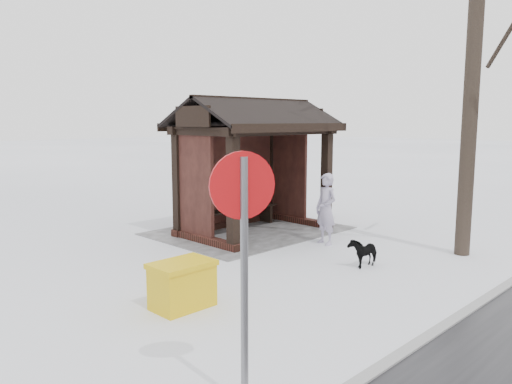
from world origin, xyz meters
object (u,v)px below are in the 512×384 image
pedestrian (326,209)px  dog (363,252)px  bus_shelter (250,139)px  grit_bin (182,284)px  road_sign (243,225)px

pedestrian → dog: pedestrian is taller
bus_shelter → pedestrian: size_ratio=2.40×
pedestrian → grit_bin: bearing=-67.3°
bus_shelter → grit_bin: (4.03, 2.78, -1.83)m
dog → road_sign: bearing=-67.6°
bus_shelter → pedestrian: (-0.28, 1.98, -1.42)m
pedestrian → road_sign: size_ratio=0.64×
bus_shelter → pedestrian: bearing=98.2°
bus_shelter → grit_bin: size_ratio=4.21×
bus_shelter → road_sign: bearing=45.2°
grit_bin → road_sign: (1.05, 2.34, 1.35)m
pedestrian → grit_bin: pedestrian is taller
bus_shelter → grit_bin: bus_shelter is taller
pedestrian → bus_shelter: bearing=-159.8°
pedestrian → grit_bin: size_ratio=1.75×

